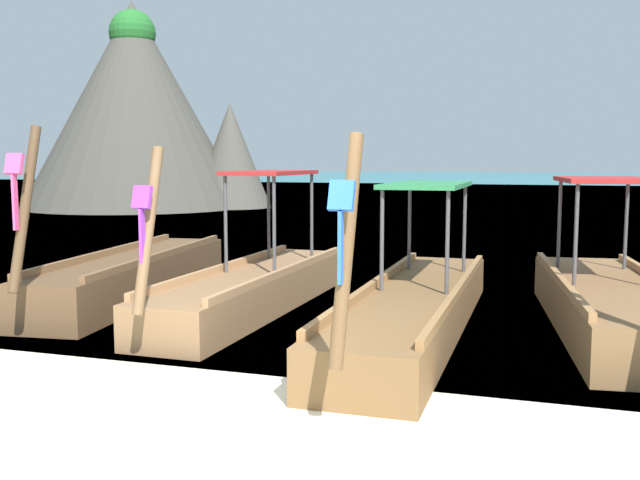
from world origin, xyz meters
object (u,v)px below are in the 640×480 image
(longtail_boat_blue_ribbon, at_px, (415,306))
(longtail_boat_pink_ribbon, at_px, (134,276))
(karst_rock, at_px, (140,108))
(longtail_boat_orange_ribbon, at_px, (610,303))
(longtail_boat_violet_ribbon, at_px, (254,286))

(longtail_boat_blue_ribbon, bearing_deg, longtail_boat_pink_ribbon, 169.05)
(longtail_boat_pink_ribbon, relative_size, karst_rock, 0.53)
(longtail_boat_blue_ribbon, xyz_separation_m, karst_rock, (-16.41, 20.20, 4.19))
(longtail_boat_pink_ribbon, xyz_separation_m, longtail_boat_blue_ribbon, (4.66, -0.90, -0.01))
(karst_rock, bearing_deg, longtail_boat_orange_ribbon, -45.95)
(longtail_boat_blue_ribbon, bearing_deg, longtail_boat_violet_ribbon, 165.97)
(longtail_boat_violet_ribbon, distance_m, longtail_boat_orange_ribbon, 4.82)
(longtail_boat_pink_ribbon, xyz_separation_m, longtail_boat_violet_ribbon, (2.18, -0.28, 0.01))
(longtail_boat_pink_ribbon, distance_m, longtail_boat_orange_ribbon, 7.00)
(longtail_boat_pink_ribbon, bearing_deg, karst_rock, 121.34)
(longtail_boat_orange_ribbon, height_order, karst_rock, karst_rock)
(karst_rock, bearing_deg, longtail_boat_blue_ribbon, -50.91)
(longtail_boat_blue_ribbon, height_order, karst_rock, karst_rock)
(longtail_boat_violet_ribbon, distance_m, longtail_boat_blue_ribbon, 2.55)
(longtail_boat_pink_ribbon, bearing_deg, longtail_boat_blue_ribbon, -10.95)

